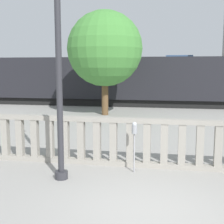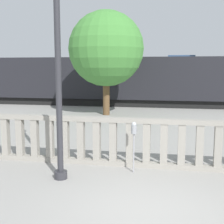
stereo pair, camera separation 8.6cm
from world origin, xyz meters
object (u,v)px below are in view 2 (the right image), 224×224
Objects in this scene: lamppost at (58,49)px; parking_meter at (134,133)px; train_far at (110,75)px; train_near at (126,80)px; tree_left at (106,49)px.

lamppost is 2.93m from parking_meter.
train_far is (-4.69, 30.24, -1.37)m from lamppost.
tree_left reaches higher than train_near.
train_far is at bearing 105.65° from train_near.
lamppost is 15.80m from train_near.
train_near is (-2.39, 14.90, 0.78)m from parking_meter.
lamppost is at bearing -87.73° from train_near.
tree_left is at bearing -79.49° from train_far.
tree_left is at bearing 95.72° from lamppost.
lamppost is at bearing -81.19° from train_far.
train_far is 19.85m from tree_left.
train_far is at bearing 100.51° from tree_left.
train_near reaches higher than parking_meter.
train_near is (-0.62, 15.73, -1.41)m from lamppost.
lamppost is at bearing -84.28° from tree_left.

